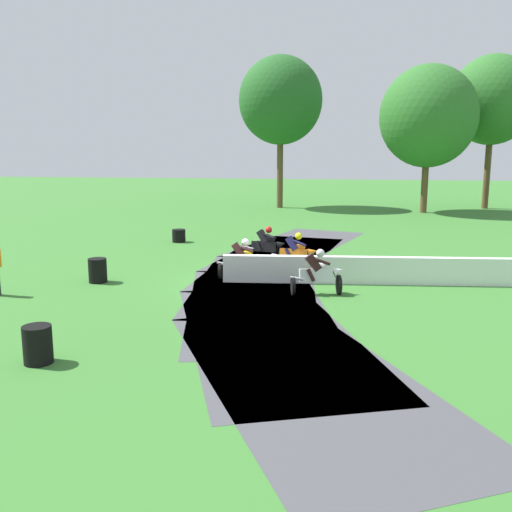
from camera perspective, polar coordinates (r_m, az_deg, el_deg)
The scene contains 13 objects.
ground_plane at distance 19.05m, azimuth -0.15°, elevation -2.59°, with size 120.00×120.00×0.00m, color #38752D.
track_asphalt at distance 19.02m, azimuth 2.02°, elevation -2.61°, with size 8.08×25.12×0.01m.
safety_barrier at distance 19.42m, azimuth 16.87°, elevation -1.45°, with size 0.30×13.46×0.90m, color white.
motorcycle_lead_black at distance 22.26m, azimuth 1.04°, elevation 1.10°, with size 1.71×0.94×1.43m.
motorcycle_chase_orange at distance 20.76m, azimuth 4.00°, elevation 0.34°, with size 1.71×0.86×1.43m.
motorcycle_trailing_yellow at distance 19.43m, azimuth -1.30°, elevation -0.38°, with size 1.68×0.86×1.43m.
motorcycle_fourth_white at distance 17.46m, azimuth 6.22°, elevation -1.69°, with size 1.68×0.98×1.43m.
tire_stack_near at distance 27.12m, azimuth -7.68°, elevation 2.01°, with size 0.62×0.62×0.60m.
tire_stack_mid_a at distance 19.63m, azimuth -15.46°, elevation -1.39°, with size 0.60×0.60×0.80m.
tire_stack_mid_b at distance 12.83m, azimuth -20.87°, elevation -8.22°, with size 0.60×0.60×0.80m.
tree_far_left at distance 40.34m, azimuth 16.75°, elevation 13.14°, with size 6.35×6.35×9.68m.
tree_far_right at distance 42.00m, azimuth 2.45°, elevation 15.18°, with size 5.90×5.90×10.71m.
tree_mid_rise at distance 44.54m, azimuth 22.45°, elevation 14.11°, with size 5.90×5.90×10.68m.
Camera 1 is at (2.63, -18.34, 4.44)m, focal length 40.26 mm.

